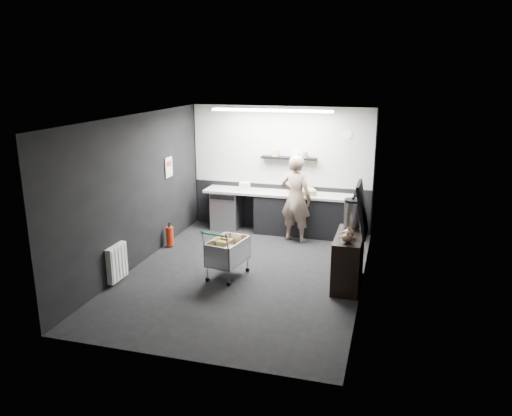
# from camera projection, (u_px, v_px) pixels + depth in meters

# --- Properties ---
(floor) EXTENTS (5.50, 5.50, 0.00)m
(floor) POSITION_uv_depth(u_px,v_px,m) (245.00, 274.00, 8.69)
(floor) COLOR black
(floor) RESTS_ON ground
(ceiling) EXTENTS (5.50, 5.50, 0.00)m
(ceiling) POSITION_uv_depth(u_px,v_px,m) (243.00, 118.00, 7.97)
(ceiling) COLOR white
(ceiling) RESTS_ON wall_back
(wall_back) EXTENTS (5.50, 0.00, 5.50)m
(wall_back) POSITION_uv_depth(u_px,v_px,m) (281.00, 169.00, 10.88)
(wall_back) COLOR black
(wall_back) RESTS_ON floor
(wall_front) EXTENTS (5.50, 0.00, 5.50)m
(wall_front) POSITION_uv_depth(u_px,v_px,m) (175.00, 257.00, 5.78)
(wall_front) COLOR black
(wall_front) RESTS_ON floor
(wall_left) EXTENTS (0.00, 5.50, 5.50)m
(wall_left) POSITION_uv_depth(u_px,v_px,m) (136.00, 192.00, 8.85)
(wall_left) COLOR black
(wall_left) RESTS_ON floor
(wall_right) EXTENTS (0.00, 5.50, 5.50)m
(wall_right) POSITION_uv_depth(u_px,v_px,m) (366.00, 208.00, 7.81)
(wall_right) COLOR black
(wall_right) RESTS_ON floor
(kitchen_wall_panel) EXTENTS (3.95, 0.02, 1.70)m
(kitchen_wall_panel) POSITION_uv_depth(u_px,v_px,m) (281.00, 146.00, 10.73)
(kitchen_wall_panel) COLOR #B7B7B2
(kitchen_wall_panel) RESTS_ON wall_back
(dado_panel) EXTENTS (3.95, 0.02, 1.00)m
(dado_panel) POSITION_uv_depth(u_px,v_px,m) (280.00, 206.00, 11.09)
(dado_panel) COLOR black
(dado_panel) RESTS_ON wall_back
(floating_shelf) EXTENTS (1.20, 0.22, 0.04)m
(floating_shelf) POSITION_uv_depth(u_px,v_px,m) (289.00, 158.00, 10.64)
(floating_shelf) COLOR black
(floating_shelf) RESTS_ON wall_back
(wall_clock) EXTENTS (0.20, 0.03, 0.20)m
(wall_clock) POSITION_uv_depth(u_px,v_px,m) (347.00, 134.00, 10.27)
(wall_clock) COLOR white
(wall_clock) RESTS_ON wall_back
(poster) EXTENTS (0.02, 0.30, 0.40)m
(poster) POSITION_uv_depth(u_px,v_px,m) (169.00, 167.00, 10.00)
(poster) COLOR silver
(poster) RESTS_ON wall_left
(poster_red_band) EXTENTS (0.02, 0.22, 0.10)m
(poster_red_band) POSITION_uv_depth(u_px,v_px,m) (169.00, 164.00, 9.98)
(poster_red_band) COLOR red
(poster_red_band) RESTS_ON poster
(radiator) EXTENTS (0.10, 0.50, 0.60)m
(radiator) POSITION_uv_depth(u_px,v_px,m) (117.00, 263.00, 8.27)
(radiator) COLOR white
(radiator) RESTS_ON wall_left
(ceiling_strip) EXTENTS (2.40, 0.20, 0.04)m
(ceiling_strip) POSITION_uv_depth(u_px,v_px,m) (271.00, 111.00, 9.69)
(ceiling_strip) COLOR white
(ceiling_strip) RESTS_ON ceiling
(prep_counter) EXTENTS (3.20, 0.61, 0.90)m
(prep_counter) POSITION_uv_depth(u_px,v_px,m) (283.00, 212.00, 10.78)
(prep_counter) COLOR black
(prep_counter) RESTS_ON floor
(person) EXTENTS (0.74, 0.58, 1.81)m
(person) POSITION_uv_depth(u_px,v_px,m) (296.00, 199.00, 10.15)
(person) COLOR #BFAC97
(person) RESTS_ON floor
(shopping_cart) EXTENTS (0.63, 0.91, 0.91)m
(shopping_cart) POSITION_uv_depth(u_px,v_px,m) (227.00, 253.00, 8.48)
(shopping_cart) COLOR silver
(shopping_cart) RESTS_ON floor
(sideboard) EXTENTS (0.49, 1.15, 1.72)m
(sideboard) POSITION_uv_depth(u_px,v_px,m) (349.00, 253.00, 8.16)
(sideboard) COLOR black
(sideboard) RESTS_ON floor
(fire_extinguisher) EXTENTS (0.15, 0.15, 0.48)m
(fire_extinguisher) POSITION_uv_depth(u_px,v_px,m) (170.00, 236.00, 9.98)
(fire_extinguisher) COLOR red
(fire_extinguisher) RESTS_ON floor
(cardboard_box) EXTENTS (0.67, 0.60, 0.11)m
(cardboard_box) POSITION_uv_depth(u_px,v_px,m) (302.00, 192.00, 10.49)
(cardboard_box) COLOR tan
(cardboard_box) RESTS_ON prep_counter
(pink_tub) EXTENTS (0.18, 0.18, 0.18)m
(pink_tub) POSITION_uv_depth(u_px,v_px,m) (300.00, 190.00, 10.54)
(pink_tub) COLOR white
(pink_tub) RESTS_ON prep_counter
(white_container) EXTENTS (0.20, 0.16, 0.18)m
(white_container) POSITION_uv_depth(u_px,v_px,m) (245.00, 187.00, 10.81)
(white_container) COLOR white
(white_container) RESTS_ON prep_counter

